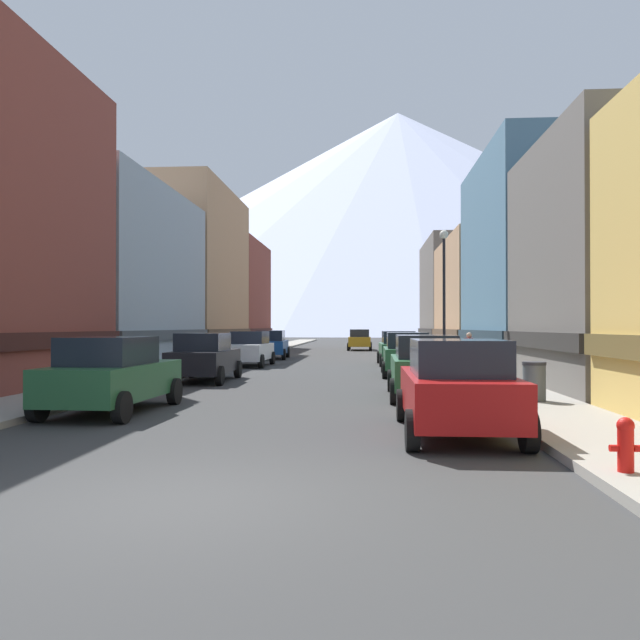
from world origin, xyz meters
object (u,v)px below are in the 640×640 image
object	(u,v)px
car_left_3	(271,344)
car_right_2	(407,354)
streetlamp_right	(444,279)
car_left_2	(249,348)
car_left_0	(112,374)
car_right_3	(398,348)
potted_plant_0	(140,359)
car_driving_0	(360,340)
car_right_0	(457,387)
car_right_1	(425,366)
potted_plant_1	(114,367)
trash_bin_right	(534,381)
car_left_1	(204,357)
pedestrian_0	(469,354)
fire_hydrant_near	(626,443)

from	to	relation	value
car_left_3	car_right_2	distance (m)	15.22
streetlamp_right	car_left_2	bearing A→B (deg)	148.82
car_left_0	car_left_2	distance (m)	17.57
car_left_0	car_right_3	xyz separation A→B (m)	(7.60, 18.99, 0.00)
potted_plant_0	car_driving_0	bearing A→B (deg)	73.66
car_right_0	car_driving_0	world-z (taller)	same
car_left_3	car_right_1	size ratio (longest dim) A/B	1.01
potted_plant_1	car_right_3	bearing A→B (deg)	45.51
car_right_2	car_right_0	bearing A→B (deg)	-90.00
car_left_0	car_right_1	xyz separation A→B (m)	(7.60, 3.67, 0.00)
car_right_3	trash_bin_right	size ratio (longest dim) A/B	4.52
car_left_2	car_right_0	distance (m)	21.49
potted_plant_1	car_driving_0	bearing A→B (deg)	74.95
car_left_1	pedestrian_0	world-z (taller)	pedestrian_0
potted_plant_1	streetlamp_right	distance (m)	13.44
car_right_2	pedestrian_0	world-z (taller)	pedestrian_0
car_right_3	pedestrian_0	world-z (taller)	pedestrian_0
potted_plant_0	car_right_1	bearing A→B (deg)	-32.87
car_left_0	car_driving_0	world-z (taller)	same
potted_plant_1	car_left_0	bearing A→B (deg)	-68.19
car_left_2	trash_bin_right	world-z (taller)	car_left_2
car_right_1	fire_hydrant_near	bearing A→B (deg)	-80.34
car_left_3	car_right_0	world-z (taller)	same
trash_bin_right	streetlamp_right	xyz separation A→B (m)	(-1.00, 10.17, 3.34)
car_left_0	car_left_2	size ratio (longest dim) A/B	1.01
potted_plant_1	potted_plant_0	bearing A→B (deg)	90.00
car_left_3	streetlamp_right	xyz separation A→B (m)	(9.15, -12.95, 3.09)
car_left_3	fire_hydrant_near	size ratio (longest dim) A/B	6.37
car_left_0	car_driving_0	xyz separation A→B (m)	(5.40, 39.97, 0.00)
car_left_0	potted_plant_1	world-z (taller)	car_left_0
car_right_0	car_right_1	xyz separation A→B (m)	(-0.00, 6.20, 0.00)
streetlamp_right	potted_plant_1	bearing A→B (deg)	-161.86
car_left_2	trash_bin_right	distance (m)	18.71
car_right_2	pedestrian_0	bearing A→B (deg)	-11.44
car_left_3	fire_hydrant_near	xyz separation A→B (m)	(9.25, -31.02, -0.37)
car_right_2	car_driving_0	xyz separation A→B (m)	(-2.20, 28.18, 0.00)
car_right_0	car_driving_0	distance (m)	42.56
car_left_1	car_right_3	xyz separation A→B (m)	(7.60, 10.49, 0.00)
car_right_1	car_right_3	size ratio (longest dim) A/B	1.00
car_left_3	car_right_1	bearing A→B (deg)	-70.39
car_left_0	streetlamp_right	xyz separation A→B (m)	(9.15, 12.04, 3.09)
pedestrian_0	streetlamp_right	distance (m)	3.30
car_left_2	car_right_2	distance (m)	9.55
car_driving_0	potted_plant_1	size ratio (longest dim) A/B	5.30
car_left_1	potted_plant_0	distance (m)	3.86
car_right_2	car_left_3	bearing A→B (deg)	119.94
potted_plant_1	car_left_3	bearing A→B (deg)	79.33
car_left_2	car_left_3	xyz separation A→B (m)	(0.00, 7.41, 0.00)
car_left_1	fire_hydrant_near	xyz separation A→B (m)	(9.25, -14.54, -0.37)
car_right_1	potted_plant_1	xyz separation A→B (m)	(-10.80, 4.32, -0.33)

